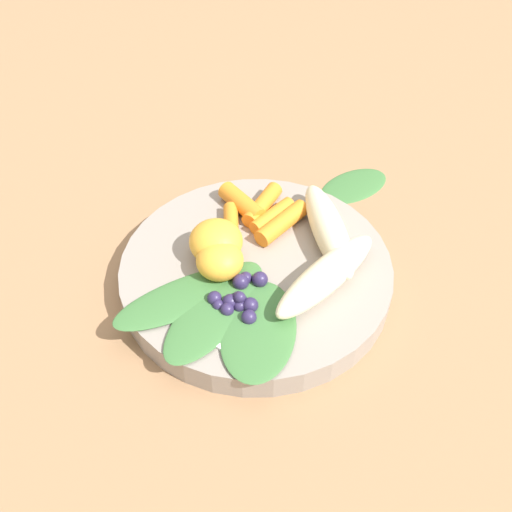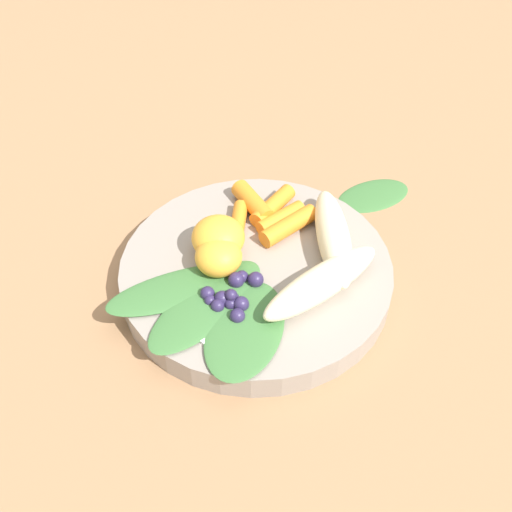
% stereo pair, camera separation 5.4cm
% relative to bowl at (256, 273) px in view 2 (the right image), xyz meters
% --- Properties ---
extents(ground_plane, '(2.40, 2.40, 0.00)m').
position_rel_bowl_xyz_m(ground_plane, '(0.00, 0.00, -0.01)').
color(ground_plane, '#99704C').
extents(bowl, '(0.25, 0.25, 0.03)m').
position_rel_bowl_xyz_m(bowl, '(0.00, 0.00, 0.00)').
color(bowl, gray).
rests_on(bowl, ground_plane).
extents(banana_peeled_left, '(0.06, 0.13, 0.03)m').
position_rel_bowl_xyz_m(banana_peeled_left, '(-0.06, -0.04, 0.03)').
color(banana_peeled_left, beige).
rests_on(banana_peeled_left, bowl).
extents(banana_peeled_right, '(0.10, 0.12, 0.03)m').
position_rel_bowl_xyz_m(banana_peeled_right, '(-0.06, 0.02, 0.03)').
color(banana_peeled_right, beige).
rests_on(banana_peeled_right, bowl).
extents(orange_segment_near, '(0.04, 0.04, 0.03)m').
position_rel_bowl_xyz_m(orange_segment_near, '(0.03, 0.01, 0.03)').
color(orange_segment_near, '#F4A833').
rests_on(orange_segment_near, bowl).
extents(orange_segment_far, '(0.05, 0.05, 0.04)m').
position_rel_bowl_xyz_m(orange_segment_far, '(0.04, -0.01, 0.03)').
color(orange_segment_far, '#F4A833').
rests_on(orange_segment_far, bowl).
extents(carrot_front, '(0.05, 0.06, 0.02)m').
position_rel_bowl_xyz_m(carrot_front, '(-0.02, -0.05, 0.02)').
color(carrot_front, orange).
rests_on(carrot_front, bowl).
extents(carrot_mid_left, '(0.04, 0.05, 0.01)m').
position_rel_bowl_xyz_m(carrot_mid_left, '(-0.01, -0.06, 0.02)').
color(carrot_mid_left, orange).
rests_on(carrot_mid_left, bowl).
extents(carrot_mid_right, '(0.04, 0.06, 0.02)m').
position_rel_bowl_xyz_m(carrot_mid_right, '(0.00, -0.07, 0.02)').
color(carrot_mid_right, orange).
rests_on(carrot_mid_right, bowl).
extents(carrot_rear, '(0.05, 0.05, 0.02)m').
position_rel_bowl_xyz_m(carrot_rear, '(0.02, -0.07, 0.02)').
color(carrot_rear, orange).
rests_on(carrot_rear, bowl).
extents(carrot_small, '(0.02, 0.05, 0.01)m').
position_rel_bowl_xyz_m(carrot_small, '(0.03, -0.04, 0.02)').
color(carrot_small, orange).
rests_on(carrot_small, bowl).
extents(blueberry_pile, '(0.05, 0.06, 0.02)m').
position_rel_bowl_xyz_m(blueberry_pile, '(0.01, 0.05, 0.02)').
color(blueberry_pile, '#2D234C').
rests_on(blueberry_pile, bowl).
extents(coconut_shred_patch, '(0.04, 0.04, 0.00)m').
position_rel_bowl_xyz_m(coconut_shred_patch, '(0.01, 0.08, 0.01)').
color(coconut_shred_patch, white).
rests_on(coconut_shred_patch, bowl).
extents(kale_leaf_left, '(0.13, 0.11, 0.00)m').
position_rel_bowl_xyz_m(kale_leaf_left, '(0.06, 0.05, 0.02)').
color(kale_leaf_left, '#3D7038').
rests_on(kale_leaf_left, bowl).
extents(kale_leaf_right, '(0.10, 0.14, 0.00)m').
position_rel_bowl_xyz_m(kale_leaf_right, '(0.03, 0.06, 0.02)').
color(kale_leaf_right, '#3D7038').
rests_on(kale_leaf_right, bowl).
extents(kale_leaf_rear, '(0.07, 0.11, 0.00)m').
position_rel_bowl_xyz_m(kale_leaf_rear, '(-0.01, 0.08, 0.02)').
color(kale_leaf_rear, '#3D7038').
rests_on(kale_leaf_rear, bowl).
extents(kale_leaf_stray, '(0.10, 0.09, 0.01)m').
position_rel_bowl_xyz_m(kale_leaf_stray, '(-0.10, -0.15, -0.01)').
color(kale_leaf_stray, '#3D7038').
rests_on(kale_leaf_stray, ground_plane).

